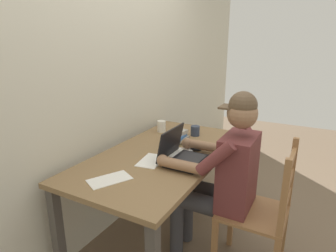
# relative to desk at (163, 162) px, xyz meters

# --- Properties ---
(ground_plane) EXTENTS (8.00, 8.00, 0.00)m
(ground_plane) POSITION_rel_desk_xyz_m (0.00, 0.00, -0.65)
(ground_plane) COLOR brown
(back_wall) EXTENTS (6.00, 0.04, 2.60)m
(back_wall) POSITION_rel_desk_xyz_m (0.00, 0.49, 0.65)
(back_wall) COLOR beige
(back_wall) RESTS_ON ground
(desk) EXTENTS (1.58, 0.82, 0.74)m
(desk) POSITION_rel_desk_xyz_m (0.00, 0.00, 0.00)
(desk) COLOR olive
(desk) RESTS_ON ground
(seated_person) EXTENTS (0.50, 0.60, 1.26)m
(seated_person) POSITION_rel_desk_xyz_m (-0.05, -0.48, 0.05)
(seated_person) COLOR brown
(seated_person) RESTS_ON ground
(wooden_chair) EXTENTS (0.42, 0.42, 0.96)m
(wooden_chair) POSITION_rel_desk_xyz_m (-0.05, -0.77, -0.18)
(wooden_chair) COLOR olive
(wooden_chair) RESTS_ON ground
(laptop) EXTENTS (0.33, 0.28, 0.23)m
(laptop) POSITION_rel_desk_xyz_m (-0.08, -0.19, 0.14)
(laptop) COLOR black
(laptop) RESTS_ON desk
(computer_mouse) EXTENTS (0.06, 0.10, 0.03)m
(computer_mouse) POSITION_rel_desk_xyz_m (0.15, -0.21, 0.10)
(computer_mouse) COLOR black
(computer_mouse) RESTS_ON desk
(coffee_mug_white) EXTENTS (0.12, 0.08, 0.10)m
(coffee_mug_white) POSITION_rel_desk_xyz_m (0.44, 0.27, 0.14)
(coffee_mug_white) COLOR silver
(coffee_mug_white) RESTS_ON desk
(coffee_mug_dark) EXTENTS (0.12, 0.08, 0.09)m
(coffee_mug_dark) POSITION_rel_desk_xyz_m (0.49, -0.05, 0.13)
(coffee_mug_dark) COLOR #2D384C
(coffee_mug_dark) RESTS_ON desk
(book_stack_main) EXTENTS (0.21, 0.15, 0.09)m
(book_stack_main) POSITION_rel_desk_xyz_m (0.25, 0.02, 0.13)
(book_stack_main) COLOR #38844C
(book_stack_main) RESTS_ON desk
(paper_pile_near_laptop) EXTENTS (0.29, 0.24, 0.00)m
(paper_pile_near_laptop) POSITION_rel_desk_xyz_m (-0.55, 0.07, 0.09)
(paper_pile_near_laptop) COLOR white
(paper_pile_near_laptop) RESTS_ON desk
(paper_pile_back_corner) EXTENTS (0.27, 0.19, 0.00)m
(paper_pile_back_corner) POSITION_rel_desk_xyz_m (-0.18, -0.01, 0.09)
(paper_pile_back_corner) COLOR white
(paper_pile_back_corner) RESTS_ON desk
(paper_pile_side) EXTENTS (0.24, 0.22, 0.01)m
(paper_pile_side) POSITION_rel_desk_xyz_m (0.05, -0.13, 0.09)
(paper_pile_side) COLOR white
(paper_pile_side) RESTS_ON desk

